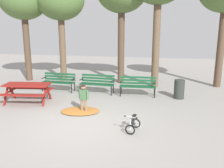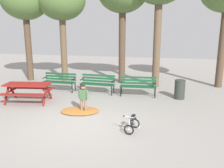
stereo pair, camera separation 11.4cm
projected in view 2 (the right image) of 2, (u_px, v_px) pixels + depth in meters
name	position (u px, v px, depth m)	size (l,w,h in m)	color
ground	(80.00, 124.00, 7.56)	(36.00, 36.00, 0.00)	gray
picnic_table	(28.00, 88.00, 9.68)	(1.98, 1.59, 0.79)	maroon
park_bench_far_left	(60.00, 80.00, 11.47)	(1.62, 0.52, 0.85)	#144728
park_bench_left	(98.00, 82.00, 11.07)	(1.62, 0.54, 0.85)	#144728
park_bench_right	(138.00, 85.00, 10.61)	(1.63, 0.56, 0.85)	#144728
child_standing	(83.00, 96.00, 8.48)	(0.39, 0.21, 1.04)	#7F664C
kids_bicycle	(132.00, 125.00, 6.98)	(0.46, 0.61, 0.54)	black
leaf_pile	(80.00, 111.00, 8.65)	(1.39, 0.97, 0.07)	#B26B2D
trash_bin	(180.00, 89.00, 10.18)	(0.44, 0.44, 0.82)	#2D332D
tree_far_left	(25.00, 1.00, 12.97)	(2.60, 2.60, 5.59)	brown
tree_left	(62.00, 1.00, 12.89)	(2.60, 2.60, 5.55)	brown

